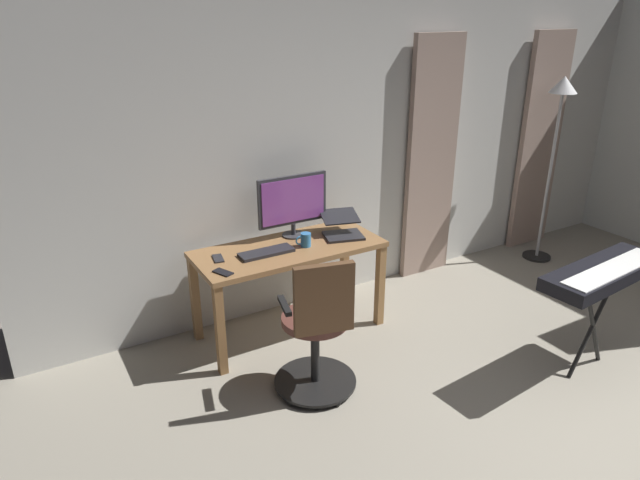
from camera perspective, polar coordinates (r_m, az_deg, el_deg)
The scene contains 14 objects.
back_room_partition at distance 5.01m, azimuth 5.96°, elevation 9.61°, with size 6.19×0.10×2.58m, color silver.
curtain_left_panel at distance 6.33m, azimuth 21.38°, elevation 9.15°, with size 0.54×0.06×2.21m, color #A3887A.
curtain_right_panel at distance 5.29m, azimuth 11.23°, elevation 7.90°, with size 0.54×0.06×2.21m, color #A3887A.
desk at distance 4.28m, azimuth -3.16°, elevation -1.93°, with size 1.43×0.61×0.73m.
office_chair at distance 3.66m, azimuth -0.24°, elevation -9.29°, with size 0.56×0.56×1.00m.
computer_monitor at distance 4.36m, azimuth -2.79°, elevation 3.88°, with size 0.58×0.18×0.49m.
computer_keyboard at distance 4.13m, azimuth -5.46°, elevation -1.26°, with size 0.41×0.14×0.02m, color #232328.
laptop at distance 4.44m, azimuth 2.24°, elevation 1.18°, with size 0.38×0.41×0.16m.
computer_mouse at distance 4.72m, azimuth 2.38°, elevation 1.99°, with size 0.06×0.10×0.04m, color #B7BCC1.
cell_phone_face_up at distance 4.09m, azimuth -10.30°, elevation -1.85°, with size 0.07×0.14×0.01m, color #232328.
cell_phone_by_monitor at distance 3.87m, azimuth -9.82°, elevation -3.25°, with size 0.07×0.14×0.01m, color black.
mug_coffee at distance 4.22m, azimuth -1.50°, elevation 0.02°, with size 0.13×0.08×0.11m.
piano_keyboard at distance 4.21m, azimuth 26.85°, elevation -3.17°, with size 1.05×0.41×0.82m.
floor_lamp at distance 5.87m, azimuth 22.99°, elevation 10.95°, with size 0.28×0.28×1.82m.
Camera 1 is at (2.89, 1.08, 2.38)m, focal length 31.54 mm.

